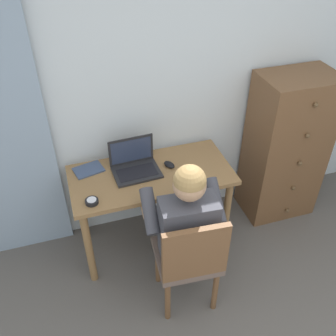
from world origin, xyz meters
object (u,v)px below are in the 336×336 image
Objects in this scene: desk at (152,185)px; dresser at (285,148)px; chair at (190,258)px; notebook_pad at (89,170)px; person_seated at (183,219)px; computer_mouse at (169,165)px; laptop at (135,165)px; desk_clock at (92,201)px.

desk is 1.21m from dresser.
notebook_pad is (-0.52, 0.81, 0.26)m from chair.
computer_mouse is (0.06, 0.50, 0.08)m from person_seated.
laptop is (-0.20, 0.53, 0.12)m from person_seated.
desk_clock is (-0.55, 0.45, 0.26)m from chair.
dresser reaches higher than notebook_pad.
dresser reaches higher than desk.
laptop is at bearing 110.34° from person_seated.
dresser is 13.17× the size of computer_mouse.
desk is 0.21m from computer_mouse.
computer_mouse is (-1.05, -0.05, 0.10)m from dresser.
laptop is 0.45m from desk_clock.
laptop is (-0.10, 0.07, 0.17)m from desk.
laptop is at bearing -30.51° from notebook_pad.
notebook_pad is at bearing 162.79° from laptop.
person_seated is at bearing -153.93° from dresser.
laptop is at bearing 35.91° from desk_clock.
dresser is 1.50× the size of chair.
person_seated is at bearing -78.62° from desk.
chair is 1.00m from notebook_pad.
chair is 2.50× the size of laptop.
dresser is 1.06m from computer_mouse.
computer_mouse is at bearing 20.36° from desk_clock.
person_seated is 3.40× the size of laptop.
person_seated is at bearing -63.35° from notebook_pad.
person_seated is 0.58m from laptop.
notebook_pad is (-0.33, 0.10, -0.05)m from laptop.
dresser is at bearing 9.47° from desk_clock.
dresser reaches higher than person_seated.
person_seated is 0.51m from computer_mouse.
laptop is 0.26m from computer_mouse.
notebook_pad is at bearing 144.43° from computer_mouse.
person_seated is at bearing -119.94° from computer_mouse.
computer_mouse reaches higher than desk_clock.
person_seated is 13.32× the size of desk_clock.
chair is 8.81× the size of computer_mouse.
computer_mouse is at bearing 14.65° from desk.
desk is 1.36× the size of chair.
person_seated is at bearing -25.49° from desk_clock.
desk is 0.49m from notebook_pad.
chair is (-1.12, -0.73, -0.16)m from dresser.
notebook_pad is (-1.64, 0.09, 0.09)m from dresser.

